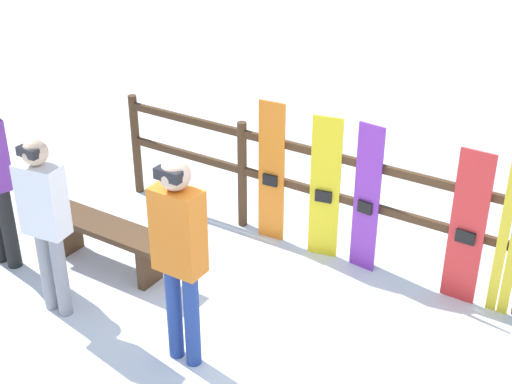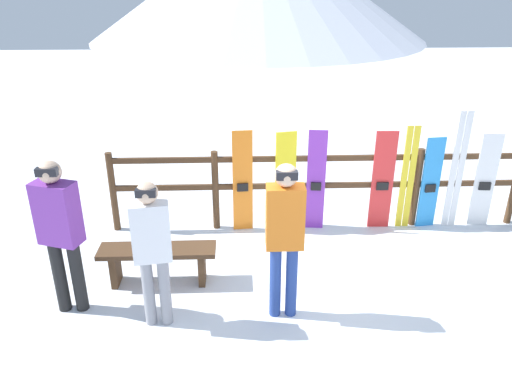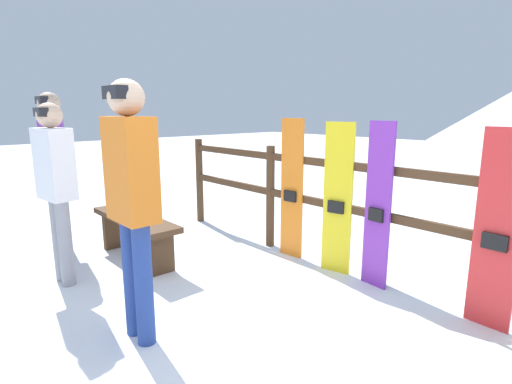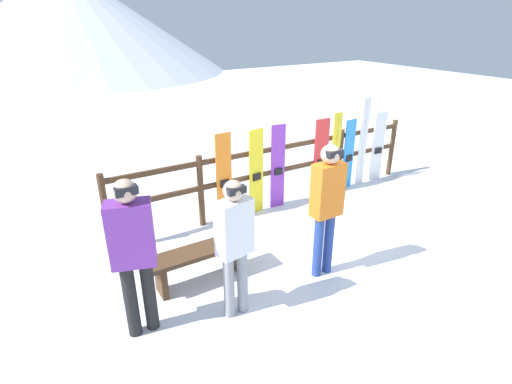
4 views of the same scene
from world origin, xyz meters
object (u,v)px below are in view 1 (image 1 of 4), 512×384
Objects in this scene: snowboard_yellow at (325,189)px; ski_pair_yellow at (510,237)px; person_orange at (179,247)px; snowboard_purple at (367,200)px; bench at (106,235)px; person_white at (45,215)px; snowboard_orange at (271,173)px; snowboard_red at (467,229)px.

snowboard_yellow is 1.80m from ski_pair_yellow.
snowboard_purple is at bearing 72.45° from person_orange.
snowboard_yellow is 0.99× the size of snowboard_purple.
bench is 0.78× the size of person_orange.
snowboard_orange is (0.96, 2.14, -0.23)m from person_white.
bench is 0.93× the size of snowboard_purple.
snowboard_purple is 1.02× the size of snowboard_red.
snowboard_orange is (1.06, 1.36, 0.40)m from bench.
ski_pair_yellow is at bearing 0.11° from snowboard_yellow.
snowboard_orange is at bearing 101.67° from person_orange.
snowboard_red is at bearing 51.49° from person_orange.
snowboard_orange is 2.05m from snowboard_red.
snowboard_orange is 2.42m from ski_pair_yellow.
snowboard_orange is 1.00× the size of snowboard_purple.
person_orange reaches higher than bench.
person_orange reaches higher than snowboard_yellow.
ski_pair_yellow is (1.80, 0.00, 0.04)m from snowboard_yellow.
person_orange is 1.39m from person_white.
snowboard_yellow is at bearing 180.00° from snowboard_red.
snowboard_yellow is at bearing -179.89° from ski_pair_yellow.
snowboard_red is (1.63, 2.04, -0.34)m from person_orange.
person_white is at bearing -126.41° from snowboard_yellow.
bench is at bearing -127.97° from snowboard_orange.
person_white is 3.70m from snowboard_red.
bench is at bearing -147.42° from snowboard_purple.
person_white is 1.12× the size of snowboard_red.
person_white is at bearing -147.57° from ski_pair_yellow.
snowboard_purple is at bearing 46.57° from person_white.
person_orange is 1.20× the size of snowboard_yellow.
bench is 1.79m from person_orange.
snowboard_orange is at bearing 52.03° from bench.
ski_pair_yellow is (3.48, 1.36, 0.43)m from bench.
snowboard_orange is at bearing 180.00° from snowboard_yellow.
person_white reaches higher than snowboard_yellow.
person_white is (-1.38, -0.10, -0.09)m from person_orange.
bench is at bearing 155.30° from person_orange.
snowboard_red is 0.37m from ski_pair_yellow.
person_white is 2.36m from snowboard_orange.
person_orange is (1.48, -0.68, 0.72)m from bench.
person_white is at bearing -133.43° from snowboard_purple.
person_orange is 1.08× the size of person_white.
person_orange reaches higher than snowboard_orange.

